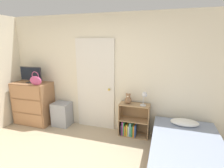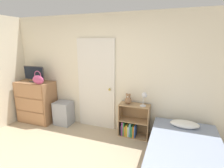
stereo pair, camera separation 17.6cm
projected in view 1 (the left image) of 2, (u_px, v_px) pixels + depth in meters
The scene contains 10 objects.
wall_back at pixel (108, 74), 3.85m from camera, with size 10.00×0.06×2.55m.
door_closed at pixel (95, 85), 3.94m from camera, with size 0.89×0.09×2.04m.
dresser at pixel (34, 103), 4.28m from camera, with size 0.90×0.50×1.02m.
tv at pixel (31, 74), 4.11m from camera, with size 0.57×0.16×0.38m.
handbag at pixel (36, 80), 3.90m from camera, with size 0.31×0.09×0.31m.
storage_bin at pixel (62, 114), 4.19m from camera, with size 0.41×0.34×0.56m.
bookshelf at pixel (132, 123), 3.74m from camera, with size 0.63×0.29×0.71m.
teddy_bear at pixel (128, 99), 3.64m from camera, with size 0.15×0.15×0.22m.
desk_lamp at pixel (144, 96), 3.47m from camera, with size 0.14×0.13×0.30m.
bed at pixel (187, 158), 2.68m from camera, with size 1.13×1.97×0.56m.
Camera 1 is at (1.21, -1.53, 1.97)m, focal length 28.00 mm.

